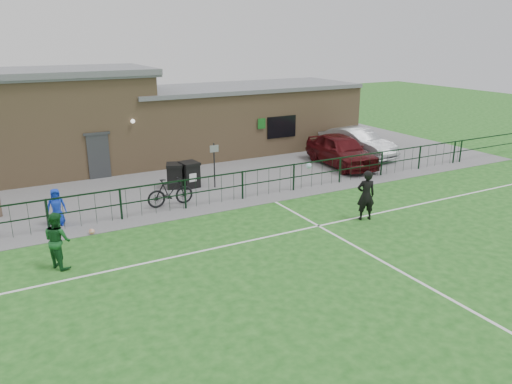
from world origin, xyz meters
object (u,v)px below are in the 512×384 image
ball_ground (92,232)px  car_maroon (341,150)px  wheelie_bin_right (175,176)px  spectator_child (56,207)px  outfield_player (58,240)px  sign_post (214,166)px  bicycle_d (170,192)px  car_silver (357,142)px  wheelie_bin_left (190,175)px

ball_ground → car_maroon: bearing=14.1°
wheelie_bin_right → spectator_child: 5.73m
car_maroon → ball_ground: 13.62m
wheelie_bin_right → outfield_player: bearing=-113.1°
wheelie_bin_right → spectator_child: spectator_child is taller
sign_post → ball_ground: bearing=-153.6°
bicycle_d → outfield_player: outfield_player is taller
spectator_child → sign_post: bearing=16.2°
car_maroon → outfield_player: 15.48m
car_silver → outfield_player: bearing=-165.0°
sign_post → outfield_player: (-7.21, -5.04, -0.17)m
bicycle_d → wheelie_bin_right: bearing=-24.4°
car_maroon → car_silver: 2.41m
wheelie_bin_left → car_silver: (10.29, 1.00, 0.25)m
sign_post → wheelie_bin_left: bearing=147.0°
sign_post → wheelie_bin_right: bearing=152.1°
bicycle_d → spectator_child: 4.24m
spectator_child → car_silver: bearing=14.6°
sign_post → outfield_player: bearing=-145.0°
car_silver → ball_ground: size_ratio=23.87×
sign_post → spectator_child: 6.96m
sign_post → car_maroon: sign_post is taller
wheelie_bin_right → ball_ground: wheelie_bin_right is taller
spectator_child → ball_ground: spectator_child is taller
wheelie_bin_left → ball_ground: (-4.96, -3.55, -0.45)m
bicycle_d → outfield_player: 5.91m
wheelie_bin_left → wheelie_bin_right: size_ratio=1.04×
wheelie_bin_right → sign_post: 1.82m
car_silver → bicycle_d: bearing=-172.6°
car_maroon → outfield_player: (-14.49, -5.43, 0.01)m
outfield_player → bicycle_d: bearing=-78.1°
sign_post → bicycle_d: sign_post is taller
car_silver → outfield_player: outfield_player is taller
car_maroon → bicycle_d: 10.00m
wheelie_bin_left → wheelie_bin_right: (-0.61, 0.21, -0.02)m
outfield_player → spectator_child: bearing=-32.7°
wheelie_bin_right → bicycle_d: 2.46m
car_silver → spectator_child: size_ratio=3.51×
wheelie_bin_left → ball_ground: wheelie_bin_left is taller
car_maroon → sign_post: bearing=-171.6°
wheelie_bin_right → ball_ground: (-4.35, -3.76, -0.42)m
car_silver → ball_ground: bearing=-170.3°
spectator_child → wheelie_bin_right: bearing=27.7°
wheelie_bin_right → outfield_player: 8.16m
spectator_child → wheelie_bin_left: bearing=23.6°
wheelie_bin_left → spectator_child: (-5.84, -2.12, 0.15)m
wheelie_bin_left → outfield_player: bearing=-144.2°
sign_post → outfield_player: sign_post is taller
outfield_player → car_silver: bearing=-94.0°
car_maroon → car_silver: bearing=36.3°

